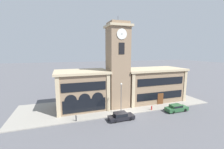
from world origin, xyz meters
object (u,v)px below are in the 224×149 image
object	(u,v)px
parked_car_mid	(176,108)
bollard	(76,118)
street_lamp	(121,94)
fire_hydrant	(152,108)
parked_car_near	(121,116)

from	to	relation	value
parked_car_mid	bollard	xyz separation A→B (m)	(-19.52, 1.76, -0.06)
parked_car_mid	street_lamp	xyz separation A→B (m)	(-11.19, 1.94, 3.35)
street_lamp	fire_hydrant	xyz separation A→B (m)	(6.75, 0.01, -3.51)
parked_car_near	parked_car_mid	size ratio (longest dim) A/B	0.98
bollard	parked_car_mid	bearing A→B (deg)	-5.15
bollard	fire_hydrant	distance (m)	15.09
parked_car_mid	street_lamp	world-z (taller)	street_lamp
parked_car_mid	fire_hydrant	world-z (taller)	parked_car_mid
parked_car_mid	fire_hydrant	xyz separation A→B (m)	(-4.44, 1.95, -0.16)
parked_car_near	fire_hydrant	bearing A→B (deg)	13.99
parked_car_near	parked_car_mid	world-z (taller)	parked_car_mid
parked_car_near	parked_car_mid	bearing A→B (deg)	-0.52
parked_car_mid	street_lamp	distance (m)	11.84
street_lamp	bollard	distance (m)	9.01
parked_car_near	street_lamp	xyz separation A→B (m)	(0.80, 1.94, 3.37)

